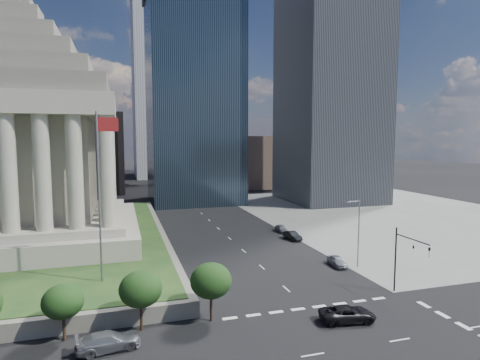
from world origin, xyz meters
name	(u,v)px	position (x,y,z in m)	size (l,w,h in m)	color
ground	(185,199)	(0.00, 100.00, 0.00)	(500.00, 500.00, 0.00)	black
sidewalk_ne	(391,214)	(46.00, 60.00, 0.01)	(68.00, 90.00, 0.03)	slate
war_memorial	(26,123)	(-34.00, 48.00, 21.40)	(34.00, 34.00, 39.00)	gray
flagpole	(100,188)	(-21.83, 24.00, 13.11)	(2.52, 0.24, 20.00)	slate
midrise_glass	(193,102)	(2.00, 95.00, 30.00)	(26.00, 26.00, 60.00)	black
highrise_ne	(331,34)	(42.00, 85.00, 50.00)	(26.00, 28.00, 100.00)	black
building_filler_ne	(252,161)	(32.00, 130.00, 10.00)	(20.00, 30.00, 20.00)	brown
building_filler_nw	(89,153)	(-30.00, 130.00, 14.00)	(24.00, 30.00, 28.00)	brown
traffic_signal_ne	(406,253)	(12.50, 13.70, 5.25)	(0.30, 5.74, 8.00)	black
street_lamp_north	(358,229)	(13.33, 25.00, 5.66)	(2.13, 0.22, 10.00)	slate
pickup_truck	(348,314)	(2.42, 9.82, 0.80)	(5.76, 2.66, 1.60)	black
suv_grey	(108,341)	(-21.02, 11.00, 0.82)	(2.29, 5.63, 1.63)	#5C5E64
parked_sedan_near	(337,261)	(10.88, 26.27, 0.75)	(1.78, 4.43, 1.51)	gray
parked_sedan_mid	(293,236)	(11.05, 42.70, 0.76)	(4.59, 1.60, 1.51)	black
parked_sedan_far	(281,228)	(11.50, 49.19, 0.71)	(1.69, 4.19, 1.43)	slate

